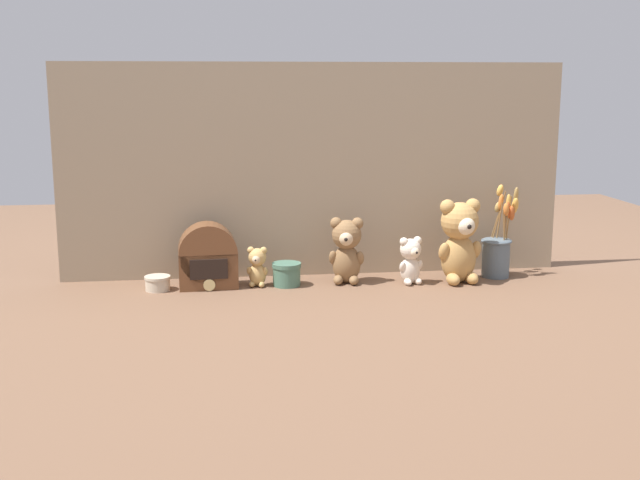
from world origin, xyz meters
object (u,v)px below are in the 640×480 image
(teddy_bear_large, at_px, (460,239))
(teddy_bear_tiny, at_px, (257,266))
(teddy_bear_medium, at_px, (347,249))
(vintage_radio, at_px, (208,259))
(flower_vase, at_px, (497,250))
(teddy_bear_small, at_px, (411,259))
(decorative_tin_tall, at_px, (287,274))
(decorative_tin_short, at_px, (158,283))

(teddy_bear_large, relative_size, teddy_bear_tiny, 2.14)
(teddy_bear_medium, distance_m, vintage_radio, 0.47)
(teddy_bear_medium, xyz_separation_m, vintage_radio, (-0.47, 0.00, -0.02))
(teddy_bear_large, distance_m, flower_vase, 0.18)
(teddy_bear_medium, height_order, teddy_bear_small, teddy_bear_medium)
(teddy_bear_large, xyz_separation_m, teddy_bear_small, (-0.17, 0.00, -0.07))
(teddy_bear_small, xyz_separation_m, decorative_tin_tall, (-0.43, 0.03, -0.05))
(teddy_bear_small, height_order, decorative_tin_short, teddy_bear_small)
(teddy_bear_medium, bearing_deg, vintage_radio, 179.67)
(flower_vase, bearing_deg, teddy_bear_medium, -177.84)
(teddy_bear_medium, xyz_separation_m, teddy_bear_small, (0.22, -0.04, -0.03))
(teddy_bear_small, bearing_deg, teddy_bear_tiny, 176.09)
(teddy_bear_large, bearing_deg, decorative_tin_tall, 176.70)
(decorative_tin_short, bearing_deg, flower_vase, 1.79)
(teddy_bear_medium, bearing_deg, decorative_tin_short, -178.52)
(flower_vase, xyz_separation_m, vintage_radio, (-1.02, -0.02, 0.00))
(flower_vase, xyz_separation_m, decorative_tin_short, (-1.19, -0.04, -0.07))
(teddy_bear_small, relative_size, flower_vase, 0.50)
(teddy_bear_small, bearing_deg, teddy_bear_medium, 169.50)
(teddy_bear_medium, distance_m, flower_vase, 0.55)
(teddy_bear_medium, bearing_deg, decorative_tin_tall, -177.32)
(vintage_radio, bearing_deg, decorative_tin_short, -173.47)
(teddy_bear_medium, relative_size, flower_vase, 0.70)
(teddy_bear_tiny, bearing_deg, teddy_bear_medium, 0.82)
(teddy_bear_tiny, bearing_deg, flower_vase, 1.67)
(teddy_bear_small, bearing_deg, vintage_radio, 176.44)
(teddy_bear_small, bearing_deg, decorative_tin_short, 178.43)
(vintage_radio, height_order, decorative_tin_tall, vintage_radio)
(teddy_bear_medium, xyz_separation_m, teddy_bear_tiny, (-0.31, -0.00, -0.05))
(decorative_tin_short, bearing_deg, teddy_bear_small, -1.57)
(teddy_bear_large, distance_m, decorative_tin_tall, 0.61)
(vintage_radio, relative_size, decorative_tin_short, 2.55)
(decorative_tin_tall, bearing_deg, vintage_radio, 177.31)
(teddy_bear_tiny, relative_size, flower_vase, 0.42)
(flower_vase, xyz_separation_m, decorative_tin_tall, (-0.76, -0.03, -0.06))
(teddy_bear_medium, height_order, vintage_radio, teddy_bear_medium)
(teddy_bear_tiny, xyz_separation_m, vintage_radio, (-0.17, 0.01, 0.03))
(teddy_bear_medium, relative_size, vintage_radio, 1.05)
(decorative_tin_tall, height_order, decorative_tin_short, decorative_tin_tall)
(decorative_tin_short, bearing_deg, teddy_bear_large, -1.53)
(teddy_bear_medium, relative_size, decorative_tin_tall, 2.30)
(decorative_tin_tall, bearing_deg, teddy_bear_small, -4.09)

